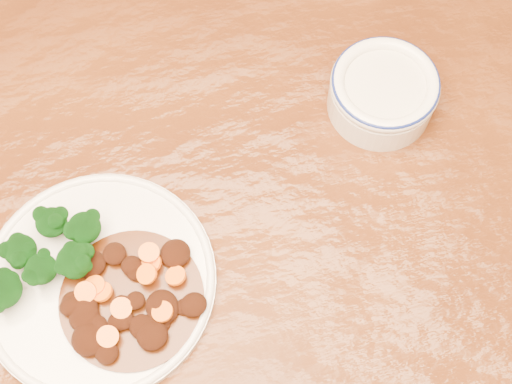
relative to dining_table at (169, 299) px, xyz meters
name	(u,v)px	position (x,y,z in m)	size (l,w,h in m)	color
ground	(205,383)	(0.00, 0.00, -0.67)	(4.00, 4.00, 0.00)	#462211
dining_table	(169,299)	(0.00, 0.00, 0.00)	(1.61, 1.10, 0.75)	#572A0F
dinner_plate	(99,281)	(-0.07, 0.02, 0.09)	(0.27, 0.27, 0.02)	silver
broccoli_florets	(48,257)	(-0.11, 0.06, 0.12)	(0.14, 0.10, 0.05)	#6B924B
mince_stew	(126,302)	(-0.04, -0.02, 0.10)	(0.16, 0.16, 0.03)	#451D07
dip_bowl	(383,92)	(0.33, 0.12, 0.11)	(0.13, 0.13, 0.06)	silver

